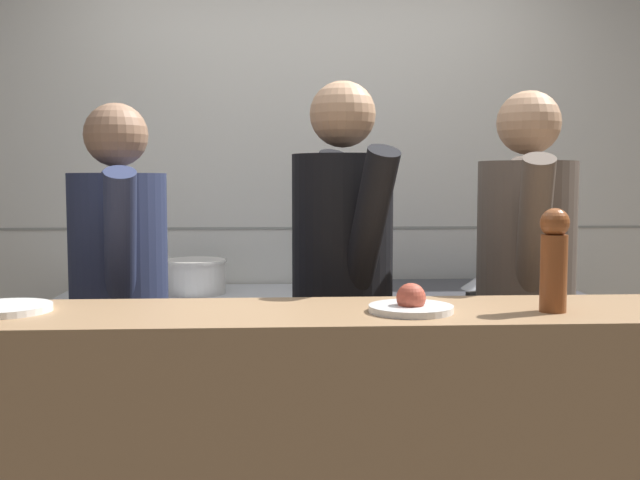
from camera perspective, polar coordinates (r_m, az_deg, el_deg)
wall_back_tiled at (r=3.78m, az=-0.79°, el=3.22°), size 8.00×0.06×2.60m
oven_range at (r=3.53m, az=-10.25°, el=-11.16°), size 1.13×0.71×0.87m
prep_counter at (r=3.59m, az=9.48°, el=-10.77°), size 1.15×0.65×0.89m
stock_pot at (r=3.48m, az=-9.55°, el=-2.67°), size 0.30×0.30×0.16m
mixing_bowl_steel at (r=3.51m, az=12.76°, el=-2.91°), size 0.26×0.26×0.09m
chefs_knife at (r=3.37m, az=12.86°, el=-3.91°), size 0.32×0.21×0.02m
plated_dish_main at (r=2.15m, az=-22.94°, el=-4.82°), size 0.25×0.25×0.02m
plated_dish_appetiser at (r=1.99m, az=6.95°, el=-4.93°), size 0.22×0.22×0.08m
pepper_mill at (r=2.05m, az=17.40°, el=-1.29°), size 0.08×0.08×0.27m
chef_head_cook at (r=2.72m, az=-15.00°, el=-5.52°), size 0.41×0.72×1.66m
chef_sous at (r=2.64m, az=1.71°, el=-4.74°), size 0.44×0.75×1.73m
chef_line at (r=2.80m, az=15.34°, el=-4.67°), size 0.41×0.75×1.71m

